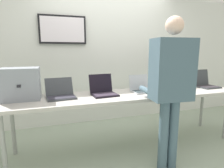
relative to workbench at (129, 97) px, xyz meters
The scene contains 11 objects.
ground 0.76m from the workbench, ahead, with size 8.00×8.00×0.04m, color #97A792.
back_wall 1.24m from the workbench, 90.88° to the left, with size 8.00×0.11×2.46m.
workbench is the anchor object (origin of this frame).
equipment_box 1.41m from the workbench, behind, with size 0.43×0.32×0.39m.
laptop_station_0 0.94m from the workbench, behind, with size 0.39×0.38×0.24m.
laptop_station_1 0.39m from the workbench, behind, with size 0.36×0.35×0.27m.
laptop_station_2 0.25m from the workbench, 17.25° to the left, with size 0.32×0.29×0.24m.
laptop_station_3 0.81m from the workbench, ahead, with size 0.40×0.38×0.24m.
laptop_station_4 1.41m from the workbench, ahead, with size 0.34×0.35×0.28m.
person 0.73m from the workbench, 69.75° to the right, with size 0.47×0.61×1.74m.
paper_sheet 0.55m from the workbench, 18.16° to the right, with size 0.24×0.31×0.00m.
Camera 1 is at (-0.99, -2.32, 1.37)m, focal length 29.29 mm.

